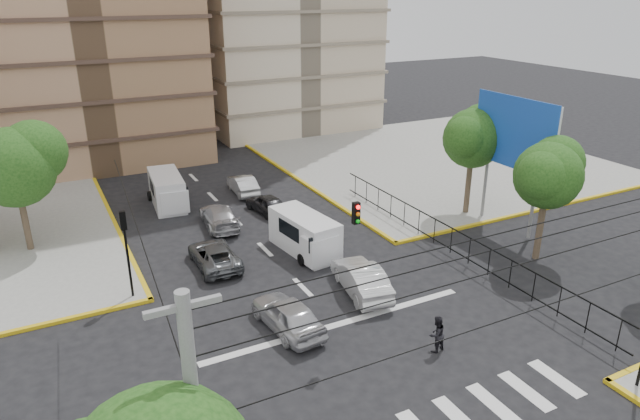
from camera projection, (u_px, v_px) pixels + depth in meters
ground at (353, 338)px, 24.61m from camera, size 160.00×160.00×0.00m
sidewalk_ne at (434, 160)px, 49.68m from camera, size 26.00×26.00×0.15m
stop_line at (339, 324)px, 25.60m from camera, size 13.00×0.40×0.01m
park_fence at (450, 255)px, 32.19m from camera, size 0.10×22.50×1.66m
billboard at (515, 135)px, 33.57m from camera, size 0.36×6.20×8.10m
tree_park_a at (549, 172)px, 30.05m from camera, size 4.41×3.60×6.83m
tree_park_c at (474, 135)px, 36.15m from camera, size 4.65×3.80×7.25m
tree_tudor at (16, 163)px, 30.85m from camera, size 5.39×4.40×7.43m
traffic_light_nw at (125, 240)px, 26.58m from camera, size 0.28×0.22×4.40m
traffic_light_hanging at (385, 229)px, 20.78m from camera, size 18.00×9.12×0.92m
van_right_lane at (307, 236)px, 32.06m from camera, size 2.52×5.10×2.20m
van_left_lane at (168, 192)px, 38.96m from camera, size 2.36×5.07×2.21m
car_silver_front_left at (288, 314)px, 24.97m from camera, size 2.18×4.53×1.49m
car_white_front_right at (361, 278)px, 28.02m from camera, size 2.40×4.90×1.55m
car_grey_mid_left at (214, 255)px, 30.75m from camera, size 2.21×4.60×1.26m
car_silver_rear_left at (219, 216)px, 35.82m from camera, size 2.39×4.91×1.37m
car_darkgrey_mid_right at (267, 204)px, 38.01m from camera, size 2.10×3.96×1.28m
car_white_rear_right at (243, 184)px, 41.62m from camera, size 1.69×4.17×1.35m
pedestrian_crosswalk at (437, 334)px, 23.44m from camera, size 0.87×0.73×1.62m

